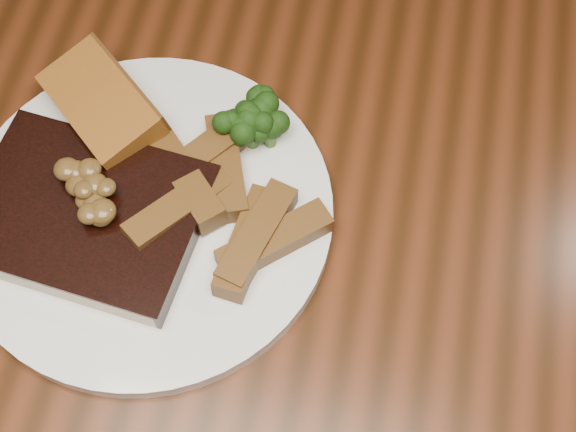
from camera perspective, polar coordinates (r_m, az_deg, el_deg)
name	(u,v)px	position (r m, az deg, el deg)	size (l,w,h in m)	color
dining_table	(267,290)	(0.75, -1.48, -5.31)	(1.60, 0.90, 0.75)	#461F0E
plate	(148,213)	(0.69, -9.94, 0.19)	(0.31, 0.31, 0.01)	white
steak	(87,215)	(0.67, -14.10, 0.08)	(0.18, 0.14, 0.03)	black
steak_bone	(64,287)	(0.66, -15.64, -4.92)	(0.16, 0.02, 0.02)	#C5B699
mushroom_pile	(88,194)	(0.65, -14.02, 1.55)	(0.06, 0.06, 0.03)	brown
garlic_bread	(106,117)	(0.72, -12.81, 6.86)	(0.11, 0.06, 0.02)	#994F1B
potato_wedges	(215,224)	(0.65, -5.21, -0.55)	(0.13, 0.13, 0.02)	brown
broccoli_cluster	(253,128)	(0.69, -2.53, 6.30)	(0.06, 0.06, 0.04)	#19380C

